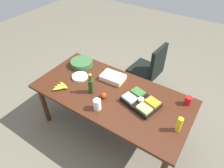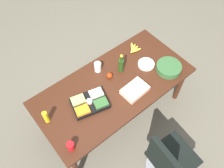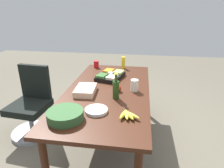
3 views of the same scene
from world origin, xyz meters
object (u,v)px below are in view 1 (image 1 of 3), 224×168
object	(u,v)px
apple_red	(103,96)
salad_bowl	(82,63)
paper_plate_stack	(80,77)
mayo_jar	(97,104)
mustard_bottle	(179,125)
banana_bunch	(61,87)
conference_table	(112,97)
red_solo_cup	(188,101)
wine_bottle	(91,86)
sheet_cake	(113,77)
veggie_tray	(141,102)
office_chair	(147,74)

from	to	relation	value
apple_red	salad_bowl	distance (m)	0.79
paper_plate_stack	mayo_jar	xyz separation A→B (m)	(-0.56, 0.34, 0.05)
paper_plate_stack	mustard_bottle	world-z (taller)	mustard_bottle
apple_red	salad_bowl	bearing A→B (deg)	-30.09
banana_bunch	mayo_jar	world-z (taller)	mayo_jar
paper_plate_stack	salad_bowl	distance (m)	0.30
apple_red	conference_table	bearing A→B (deg)	-105.21
mustard_bottle	red_solo_cup	xyz separation A→B (m)	(0.03, -0.44, -0.04)
wine_bottle	mustard_bottle	bearing A→B (deg)	-178.45
red_solo_cup	salad_bowl	bearing A→B (deg)	2.81
banana_bunch	sheet_cake	bearing A→B (deg)	-131.40
veggie_tray	mayo_jar	xyz separation A→B (m)	(0.39, 0.35, 0.03)
wine_bottle	banana_bunch	world-z (taller)	wine_bottle
paper_plate_stack	apple_red	distance (m)	0.53
banana_bunch	red_solo_cup	size ratio (longest dim) A/B	1.80
office_chair	salad_bowl	xyz separation A→B (m)	(0.75, 0.81, 0.42)
mustard_bottle	mayo_jar	size ratio (longest dim) A/B	1.33
veggie_tray	red_solo_cup	bearing A→B (deg)	-146.60
paper_plate_stack	banana_bunch	distance (m)	0.31
banana_bunch	wine_bottle	bearing A→B (deg)	-156.97
sheet_cake	banana_bunch	bearing A→B (deg)	48.60
mayo_jar	salad_bowl	bearing A→B (deg)	-38.67
paper_plate_stack	wine_bottle	size ratio (longest dim) A/B	0.77
sheet_cake	red_solo_cup	size ratio (longest dim) A/B	2.91
mustard_bottle	mayo_jar	bearing A→B (deg)	13.88
apple_red	wine_bottle	size ratio (longest dim) A/B	0.26
wine_bottle	red_solo_cup	bearing A→B (deg)	-156.76
sheet_cake	mayo_jar	world-z (taller)	mayo_jar
mayo_jar	sheet_cake	bearing A→B (deg)	-75.18
wine_bottle	banana_bunch	xyz separation A→B (m)	(0.38, 0.16, -0.09)
apple_red	banana_bunch	size ratio (longest dim) A/B	0.38
office_chair	conference_table	bearing A→B (deg)	88.22
office_chair	red_solo_cup	distance (m)	1.19
paper_plate_stack	salad_bowl	bearing A→B (deg)	-55.25
paper_plate_stack	mustard_bottle	bearing A→B (deg)	175.40
veggie_tray	paper_plate_stack	world-z (taller)	veggie_tray
veggie_tray	mustard_bottle	size ratio (longest dim) A/B	2.60
apple_red	mayo_jar	distance (m)	0.20
veggie_tray	sheet_cake	size ratio (longest dim) A/B	1.51
salad_bowl	mayo_jar	xyz separation A→B (m)	(-0.73, 0.58, 0.03)
conference_table	banana_bunch	xyz separation A→B (m)	(0.60, 0.29, 0.10)
paper_plate_stack	banana_bunch	bearing A→B (deg)	79.66
veggie_tray	paper_plate_stack	distance (m)	0.95
banana_bunch	mayo_jar	distance (m)	0.62
veggie_tray	banana_bunch	size ratio (longest dim) A/B	2.44
paper_plate_stack	salad_bowl	world-z (taller)	salad_bowl
office_chair	banana_bunch	bearing A→B (deg)	65.00
salad_bowl	wine_bottle	size ratio (longest dim) A/B	1.14
wine_bottle	veggie_tray	bearing A→B (deg)	-165.60
veggie_tray	mustard_bottle	xyz separation A→B (m)	(-0.50, 0.13, 0.06)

